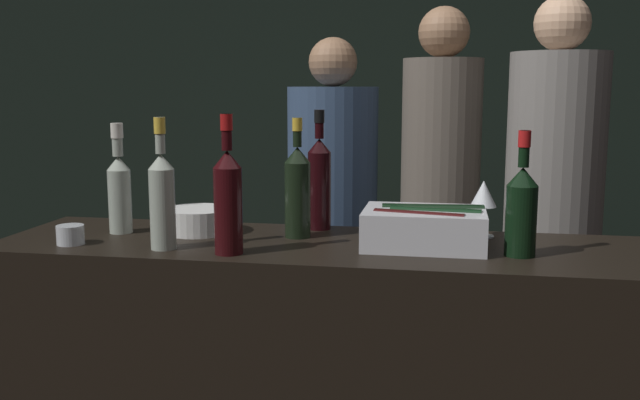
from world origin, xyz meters
The scene contains 14 objects.
wall_back_chalkboard centered at (0.00, 2.59, 1.40)m, with size 6.40×0.06×2.80m.
ice_bin_with_bottles centered at (0.30, 0.26, 1.11)m, with size 0.33×0.24×0.11m.
bowl_white centered at (-0.39, 0.34, 1.09)m, with size 0.20×0.20×0.07m.
wine_glass centered at (0.46, 0.43, 1.17)m, with size 0.08×0.08×0.17m.
candle_votive centered at (-0.68, 0.12, 1.07)m, with size 0.08×0.08×0.05m.
red_wine_bottle_black_foil centered at (-0.03, 0.46, 1.20)m, with size 0.07×0.07×0.37m.
champagne_bottle centered at (-0.08, 0.33, 1.19)m, with size 0.08×0.08×0.35m.
red_wine_bottle_tall centered at (-0.21, 0.09, 1.20)m, with size 0.08×0.08×0.37m.
white_wine_bottle centered at (-0.62, 0.30, 1.19)m, with size 0.07×0.07×0.33m.
red_wine_bottle_burgundy centered at (0.55, 0.20, 1.18)m, with size 0.08×0.08×0.33m.
rose_wine_bottle centered at (-0.40, 0.11, 1.19)m, with size 0.07×0.07×0.36m.
person_in_hoodie centered at (-0.14, 1.38, 0.94)m, with size 0.39×0.39×1.69m.
person_blond_tee centered at (0.76, 1.17, 1.02)m, with size 0.37×0.37×1.83m.
person_grey_polo centered at (0.33, 1.34, 1.02)m, with size 0.33×0.33×1.81m.
Camera 1 is at (0.35, -1.69, 1.49)m, focal length 40.00 mm.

